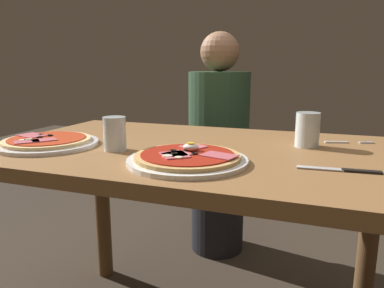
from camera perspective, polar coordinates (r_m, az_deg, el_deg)
The scene contains 8 objects.
dining_table at distance 1.17m, azimuth 0.12°, elevation -6.13°, with size 1.27×0.78×0.76m.
pizza_foreground at distance 0.95m, azimuth -0.72°, elevation -2.25°, with size 0.32×0.32×0.05m.
pizza_across_left at distance 1.25m, azimuth -21.90°, elevation 0.31°, with size 0.32×0.32×0.03m.
water_glass_near at distance 1.11m, azimuth -12.08°, elevation 1.23°, with size 0.07×0.07×0.10m.
water_glass_far at distance 1.19m, azimuth 17.75°, elevation 1.80°, with size 0.07×0.07×0.11m.
fork at distance 1.30m, azimuth 23.00°, elevation 0.26°, with size 0.16×0.06×0.00m.
knife at distance 0.95m, azimuth 22.93°, elevation -3.81°, with size 0.20×0.03×0.01m.
diner_person at distance 1.94m, azimuth 4.18°, elevation -1.13°, with size 0.32×0.32×1.18m.
Camera 1 is at (0.37, -1.05, 1.01)m, focal length 33.77 mm.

